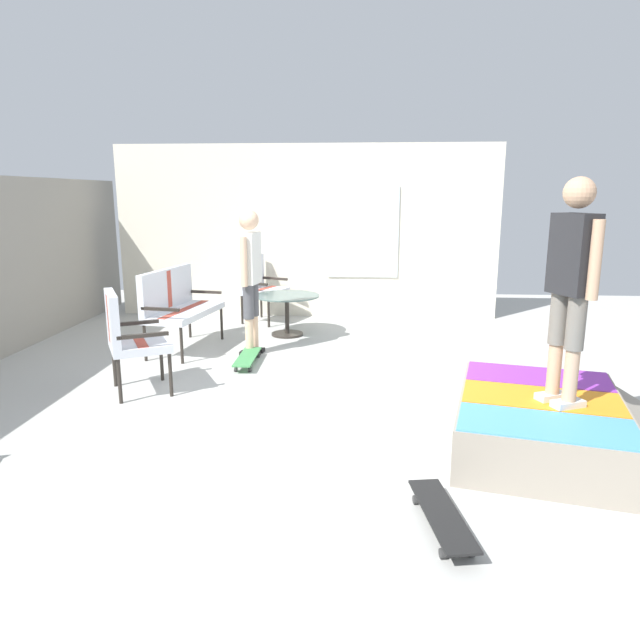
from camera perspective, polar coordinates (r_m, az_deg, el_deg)
name	(u,v)px	position (r m, az deg, el deg)	size (l,w,h in m)	color
ground_plane	(321,400)	(5.67, 0.14, -8.01)	(12.00, 12.00, 0.10)	#B2B2AD
house_facade	(307,232)	(9.16, -1.32, 8.78)	(0.23, 6.00, 2.69)	silver
skate_ramp	(543,423)	(4.80, 21.36, -9.53)	(2.01, 2.07, 0.41)	gray
patio_bench	(176,301)	(7.39, -14.15, 1.81)	(1.32, 0.75, 1.02)	#2D2823
patio_chair_near_house	(258,282)	(8.81, -6.21, 3.77)	(0.78, 0.75, 1.02)	#2D2823
patio_chair_by_wall	(127,333)	(5.87, -18.69, -1.22)	(0.81, 0.78, 1.02)	#2D2823
patio_table	(287,307)	(7.93, -3.31, 1.33)	(0.90, 0.90, 0.57)	#2D2823
person_watching	(250,271)	(6.93, -6.98, 4.87)	(0.47, 0.29, 1.75)	black
person_skater	(571,276)	(4.43, 23.79, 4.00)	(0.45, 0.33, 1.64)	silver
skateboard_by_bench	(247,357)	(6.67, -7.25, -3.72)	(0.80, 0.21, 0.10)	#3F8C4C
skateboard_spare	(442,515)	(3.63, 12.04, -18.48)	(0.82, 0.33, 0.10)	black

